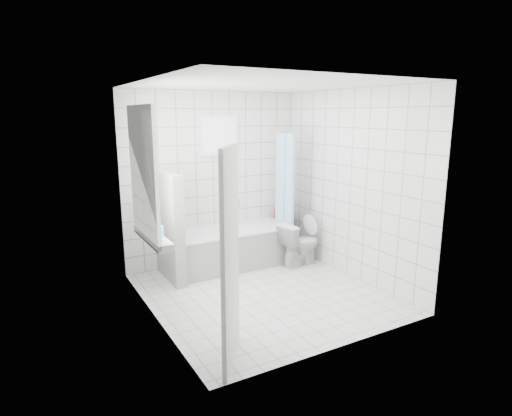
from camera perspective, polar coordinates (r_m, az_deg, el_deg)
ground at (r=5.62m, az=0.95°, el=-11.29°), size 3.00×3.00×0.00m
ceiling at (r=5.16m, az=1.05°, el=16.19°), size 3.00×3.00×0.00m
wall_back at (r=6.56m, az=-5.67°, el=3.92°), size 2.80×0.02×2.60m
wall_front at (r=4.05m, az=11.82°, el=-1.55°), size 2.80×0.02×2.60m
wall_left at (r=4.70m, az=-13.89°, el=0.27°), size 0.02×3.00×2.60m
wall_right at (r=6.06m, az=12.50°, el=2.99°), size 0.02×3.00×2.60m
window_left at (r=4.95m, az=-14.51°, el=4.36°), size 0.01×0.90×1.40m
window_back at (r=6.50m, az=-4.82°, el=9.62°), size 0.50×0.01×0.50m
window_sill at (r=5.11m, az=-13.58°, el=-3.84°), size 0.18×1.02×0.08m
door at (r=3.86m, az=-3.44°, el=-6.62°), size 0.49×0.68×2.00m
bathtub at (r=6.50m, az=-3.26°, el=-5.27°), size 1.80×0.77×0.58m
partition_wall at (r=5.98m, az=-11.44°, el=-2.48°), size 0.15×0.85×1.50m
tiled_ledge at (r=7.18m, az=2.97°, el=-3.67°), size 0.40×0.24×0.55m
toilet at (r=6.55m, az=5.88°, el=-4.75°), size 0.71×0.47×0.68m
curtain_rod at (r=6.59m, az=3.33°, el=10.11°), size 0.02×0.80×0.02m
shower_curtain at (r=6.58m, az=3.85°, el=2.21°), size 0.14×0.48×1.78m
tub_faucet at (r=6.69m, az=-3.82°, el=0.20°), size 0.18×0.06×0.06m
sill_bottles at (r=5.07m, az=-13.58°, el=-2.04°), size 0.17×0.42×0.31m
ledge_bottles at (r=7.06m, az=3.21°, el=-0.67°), size 0.19×0.20×0.26m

